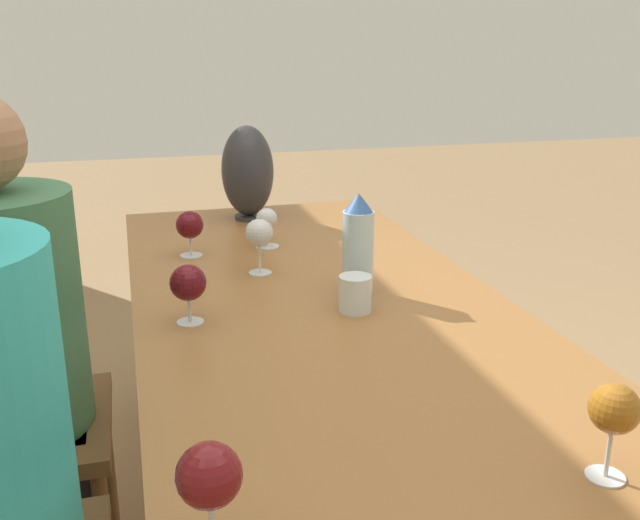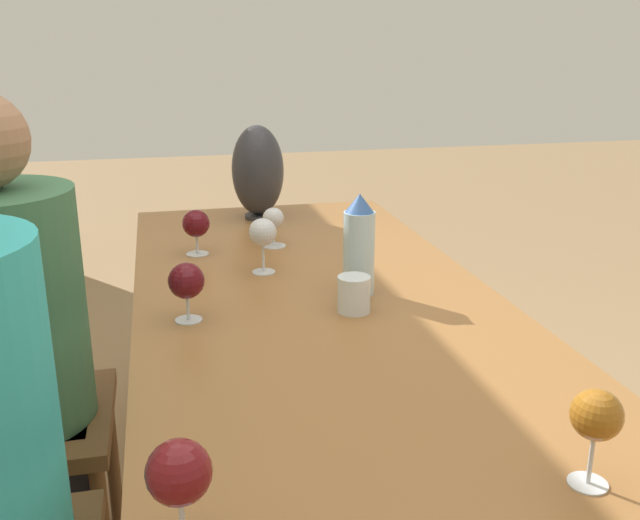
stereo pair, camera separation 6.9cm
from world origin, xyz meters
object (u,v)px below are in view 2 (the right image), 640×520
Objects in this scene: wine_glass_0 at (263,233)px; vase at (258,171)px; wine_glass_4 at (186,282)px; wine_glass_2 at (179,474)px; water_tumbler at (354,294)px; water_bottle at (359,246)px; person_far at (14,344)px; wine_glass_1 at (196,224)px; wine_glass_3 at (273,220)px; wine_glass_5 at (596,417)px.

vase is at bearing -7.12° from wine_glass_0.
wine_glass_2 is at bearing 176.57° from wine_glass_4.
wine_glass_0 is (0.33, 0.16, 0.07)m from water_tumbler.
wine_glass_2 is (-1.63, 0.33, -0.06)m from vase.
water_bottle is 0.84m from person_far.
wine_glass_1 is at bearing 41.22° from water_bottle.
wine_glass_2 is at bearing 175.58° from wine_glass_1.
water_bottle is at bearing -138.78° from wine_glass_1.
water_bottle is at bearing -20.81° from water_tumbler.
person_far is at bearing 119.89° from wine_glass_3.
wine_glass_4 is at bearing -109.94° from person_far.
person_far reaches higher than wine_glass_4.
person_far is at bearing 21.69° from wine_glass_2.
water_tumbler is 0.57× the size of wine_glass_2.
wine_glass_5 is at bearing -159.45° from wine_glass_1.
water_bottle is 1.89× the size of wine_glass_1.
wine_glass_0 is at bearing -76.09° from person_far.
water_bottle reaches higher than wine_glass_0.
wine_glass_1 is 0.98× the size of wine_glass_4.
water_tumbler is at bearing -174.63° from vase.
person_far is at bearing 45.97° from wine_glass_5.
person_far is (0.89, 0.35, -0.19)m from wine_glass_2.
vase reaches higher than wine_glass_1.
wine_glass_2 reaches higher than wine_glass_5.
wine_glass_5 is (0.00, -0.56, 0.00)m from wine_glass_2.
wine_glass_0 is at bearing 26.12° from water_tumbler.
wine_glass_1 is 0.23m from wine_glass_3.
wine_glass_2 is (-0.72, 0.42, 0.06)m from water_tumbler.
wine_glass_1 is at bearing 97.98° from wine_glass_3.
vase reaches higher than wine_glass_5.
wine_glass_0 is 1.11× the size of wine_glass_4.
water_bottle reaches higher than wine_glass_2.
wine_glass_1 is at bearing 20.55° from wine_glass_5.
person_far is at bearing 128.52° from wine_glass_1.
wine_glass_0 reaches higher than wine_glass_1.
vase reaches higher than wine_glass_3.
wine_glass_2 is at bearing 165.72° from wine_glass_3.
person_far reaches higher than wine_glass_3.
wine_glass_2 is 1.24× the size of wine_glass_3.
wine_glass_1 is (-0.38, 0.24, -0.08)m from vase.
water_bottle is 2.10× the size of wine_glass_3.
wine_glass_3 is (-0.35, 0.01, -0.08)m from vase.
vase is 1.65m from wine_glass_5.
person_far is (-0.74, 0.69, -0.25)m from vase.
wine_glass_3 is 0.81× the size of wine_glass_5.
wine_glass_2 is at bearing 149.71° from water_tumbler.
vase is 2.18× the size of wine_glass_5.
wine_glass_4 is (-0.89, 0.29, -0.07)m from vase.
wine_glass_1 is at bearing 31.12° from water_tumbler.
water_tumbler is at bearing -94.50° from wine_glass_4.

